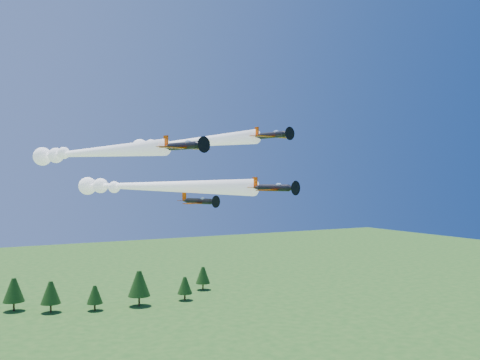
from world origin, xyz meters
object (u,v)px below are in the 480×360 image
plane_left (86,153)px  plane_slot (199,201)px  plane_lead (144,186)px  plane_right (181,143)px

plane_left → plane_slot: bearing=-65.4°
plane_lead → plane_right: (10.65, 8.25, 8.73)m
plane_lead → plane_right: bearing=19.5°
plane_lead → plane_left: (-9.71, 3.50, 6.09)m
plane_lead → plane_left: 11.98m
plane_lead → plane_slot: 14.31m
plane_slot → plane_left: bearing=110.5°
plane_lead → plane_right: 16.05m
plane_left → plane_right: bearing=-4.0°
plane_left → plane_right: size_ratio=0.99×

